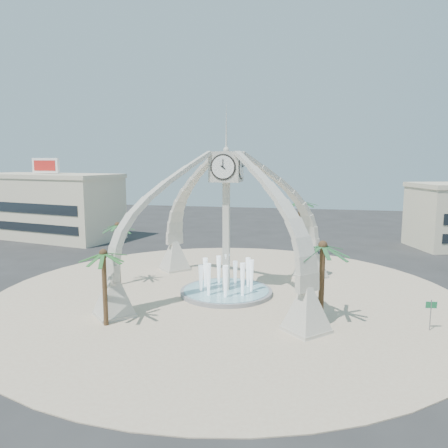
% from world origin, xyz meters
% --- Properties ---
extents(ground, '(140.00, 140.00, 0.00)m').
position_xyz_m(ground, '(0.00, 0.00, 0.00)').
color(ground, '#282828').
rests_on(ground, ground).
extents(plaza, '(40.00, 40.00, 0.06)m').
position_xyz_m(plaza, '(0.00, 0.00, 0.03)').
color(plaza, beige).
rests_on(plaza, ground).
extents(clock_tower, '(17.94, 17.94, 16.30)m').
position_xyz_m(clock_tower, '(-0.00, -0.00, 6.49)').
color(clock_tower, beige).
rests_on(clock_tower, ground).
extents(fountain, '(8.00, 8.00, 3.62)m').
position_xyz_m(fountain, '(0.00, 0.00, 0.29)').
color(fountain, gray).
rests_on(fountain, ground).
extents(building_nw, '(23.75, 13.73, 11.90)m').
position_xyz_m(building_nw, '(-32.00, 22.00, 4.83)').
color(building_nw, beige).
rests_on(building_nw, ground).
extents(palm_east, '(4.16, 4.16, 6.55)m').
position_xyz_m(palm_east, '(8.02, -5.66, 5.70)').
color(palm_east, brown).
rests_on(palm_east, ground).
extents(palm_west, '(3.77, 3.77, 6.33)m').
position_xyz_m(palm_west, '(-10.35, 0.61, 5.61)').
color(palm_west, brown).
rests_on(palm_west, ground).
extents(palm_north, '(4.57, 4.57, 7.64)m').
position_xyz_m(palm_north, '(5.54, 15.86, 6.73)').
color(palm_north, brown).
rests_on(palm_north, ground).
extents(palm_south, '(4.39, 4.39, 5.92)m').
position_xyz_m(palm_south, '(-6.79, -8.94, 5.18)').
color(palm_south, brown).
rests_on(palm_south, ground).
extents(street_sign, '(0.81, 0.15, 2.22)m').
position_xyz_m(street_sign, '(15.34, -5.12, 1.59)').
color(street_sign, slate).
rests_on(street_sign, ground).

